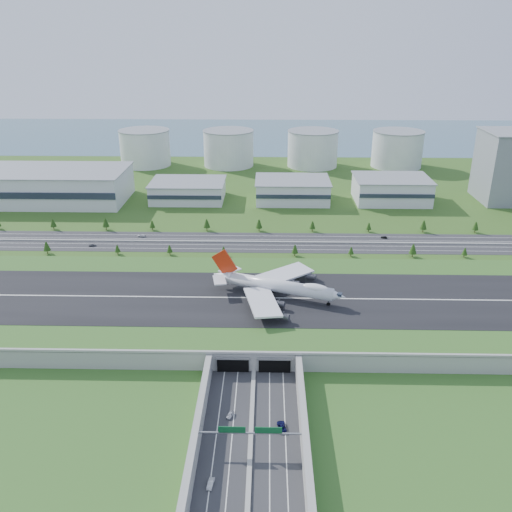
{
  "coord_description": "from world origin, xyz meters",
  "views": [
    {
      "loc": [
        5.14,
        -236.47,
        130.6
      ],
      "look_at": [
        -1.0,
        35.0,
        15.69
      ],
      "focal_mm": 38.0,
      "sensor_mm": 36.0,
      "label": 1
    }
  ],
  "objects_px": {
    "office_tower": "(511,167)",
    "car_0": "(230,415)",
    "boeing_747": "(277,286)",
    "car_4": "(92,245)",
    "car_1": "(211,483)",
    "car_5": "(384,237)",
    "car_7": "(141,236)",
    "car_2": "(282,426)",
    "fuel_tank_a": "(145,148)"
  },
  "relations": [
    {
      "from": "office_tower",
      "to": "car_0",
      "type": "height_order",
      "value": "office_tower"
    },
    {
      "from": "boeing_747",
      "to": "car_4",
      "type": "bearing_deg",
      "value": 164.31
    },
    {
      "from": "car_1",
      "to": "office_tower",
      "type": "bearing_deg",
      "value": 63.57
    },
    {
      "from": "car_5",
      "to": "car_7",
      "type": "relative_size",
      "value": 0.75
    },
    {
      "from": "car_2",
      "to": "car_7",
      "type": "bearing_deg",
      "value": -70.83
    },
    {
      "from": "car_0",
      "to": "car_4",
      "type": "xyz_separation_m",
      "value": [
        -100.21,
        164.2,
        0.03
      ]
    },
    {
      "from": "boeing_747",
      "to": "car_0",
      "type": "relative_size",
      "value": 15.03
    },
    {
      "from": "fuel_tank_a",
      "to": "car_1",
      "type": "height_order",
      "value": "fuel_tank_a"
    },
    {
      "from": "car_2",
      "to": "car_7",
      "type": "distance_m",
      "value": 208.51
    },
    {
      "from": "boeing_747",
      "to": "car_0",
      "type": "distance_m",
      "value": 83.1
    },
    {
      "from": "car_2",
      "to": "office_tower",
      "type": "bearing_deg",
      "value": -130.85
    },
    {
      "from": "fuel_tank_a",
      "to": "office_tower",
      "type": "bearing_deg",
      "value": -19.77
    },
    {
      "from": "car_4",
      "to": "car_1",
      "type": "bearing_deg",
      "value": -171.88
    },
    {
      "from": "car_4",
      "to": "car_7",
      "type": "xyz_separation_m",
      "value": [
        27.78,
        17.65,
        0.02
      ]
    },
    {
      "from": "car_4",
      "to": "car_7",
      "type": "relative_size",
      "value": 0.83
    },
    {
      "from": "fuel_tank_a",
      "to": "car_4",
      "type": "bearing_deg",
      "value": -86.95
    },
    {
      "from": "car_2",
      "to": "car_7",
      "type": "xyz_separation_m",
      "value": [
        -90.99,
        187.61,
        -0.05
      ]
    },
    {
      "from": "boeing_747",
      "to": "car_0",
      "type": "height_order",
      "value": "boeing_747"
    },
    {
      "from": "car_0",
      "to": "car_5",
      "type": "xyz_separation_m",
      "value": [
        91.22,
        182.53,
        -0.06
      ]
    },
    {
      "from": "car_5",
      "to": "office_tower",
      "type": "bearing_deg",
      "value": 144.84
    },
    {
      "from": "fuel_tank_a",
      "to": "boeing_747",
      "type": "relative_size",
      "value": 0.76
    },
    {
      "from": "car_4",
      "to": "car_7",
      "type": "distance_m",
      "value": 32.92
    },
    {
      "from": "car_2",
      "to": "car_5",
      "type": "distance_m",
      "value": 201.82
    },
    {
      "from": "car_7",
      "to": "car_1",
      "type": "bearing_deg",
      "value": 22.44
    },
    {
      "from": "car_2",
      "to": "car_5",
      "type": "height_order",
      "value": "car_2"
    },
    {
      "from": "boeing_747",
      "to": "car_1",
      "type": "bearing_deg",
      "value": -81.22
    },
    {
      "from": "car_0",
      "to": "car_5",
      "type": "relative_size",
      "value": 1.06
    },
    {
      "from": "car_5",
      "to": "car_7",
      "type": "xyz_separation_m",
      "value": [
        -163.65,
        -0.68,
        0.12
      ]
    },
    {
      "from": "car_1",
      "to": "car_4",
      "type": "xyz_separation_m",
      "value": [
        -96.32,
        196.47,
        0.0
      ]
    },
    {
      "from": "car_0",
      "to": "boeing_747",
      "type": "bearing_deg",
      "value": 96.38
    },
    {
      "from": "car_7",
      "to": "car_5",
      "type": "bearing_deg",
      "value": 94.93
    },
    {
      "from": "boeing_747",
      "to": "car_5",
      "type": "relative_size",
      "value": 15.87
    },
    {
      "from": "car_1",
      "to": "boeing_747",
      "type": "bearing_deg",
      "value": 87.3
    },
    {
      "from": "car_1",
      "to": "fuel_tank_a",
      "type": "bearing_deg",
      "value": 112.73
    },
    {
      "from": "car_1",
      "to": "car_4",
      "type": "bearing_deg",
      "value": 124.41
    },
    {
      "from": "car_0",
      "to": "car_4",
      "type": "distance_m",
      "value": 192.36
    },
    {
      "from": "fuel_tank_a",
      "to": "car_2",
      "type": "relative_size",
      "value": 8.16
    },
    {
      "from": "office_tower",
      "to": "fuel_tank_a",
      "type": "distance_m",
      "value": 340.18
    },
    {
      "from": "car_1",
      "to": "car_5",
      "type": "bearing_deg",
      "value": 74.41
    },
    {
      "from": "office_tower",
      "to": "car_4",
      "type": "relative_size",
      "value": 11.98
    },
    {
      "from": "office_tower",
      "to": "boeing_747",
      "type": "distance_m",
      "value": 271.24
    },
    {
      "from": "car_0",
      "to": "car_7",
      "type": "relative_size",
      "value": 0.8
    },
    {
      "from": "boeing_747",
      "to": "car_1",
      "type": "distance_m",
      "value": 115.19
    },
    {
      "from": "office_tower",
      "to": "car_5",
      "type": "relative_size",
      "value": 13.19
    },
    {
      "from": "office_tower",
      "to": "car_1",
      "type": "height_order",
      "value": "office_tower"
    },
    {
      "from": "car_7",
      "to": "office_tower",
      "type": "bearing_deg",
      "value": 112.75
    },
    {
      "from": "car_5",
      "to": "car_2",
      "type": "bearing_deg",
      "value": -4.14
    },
    {
      "from": "car_4",
      "to": "car_0",
      "type": "bearing_deg",
      "value": -166.6
    },
    {
      "from": "boeing_747",
      "to": "car_5",
      "type": "bearing_deg",
      "value": 74.19
    },
    {
      "from": "car_5",
      "to": "car_7",
      "type": "height_order",
      "value": "car_7"
    }
  ]
}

